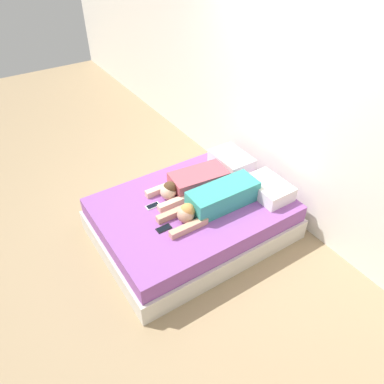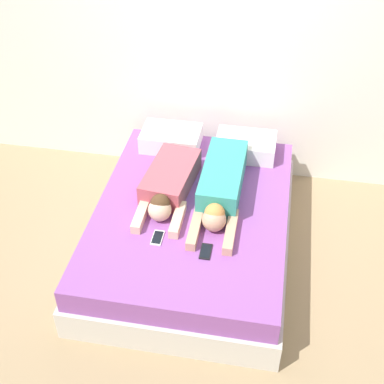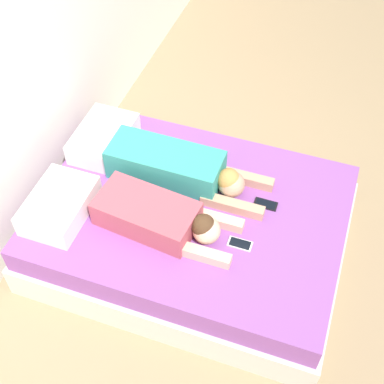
% 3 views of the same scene
% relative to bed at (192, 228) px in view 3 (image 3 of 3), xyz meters
% --- Properties ---
extents(ground_plane, '(12.00, 12.00, 0.00)m').
position_rel_bed_xyz_m(ground_plane, '(0.00, 0.00, -0.22)').
color(ground_plane, '#9E8460').
extents(wall_back, '(12.00, 0.06, 2.60)m').
position_rel_bed_xyz_m(wall_back, '(0.00, 1.16, 1.08)').
color(wall_back, white).
rests_on(wall_back, ground_plane).
extents(bed, '(1.50, 2.02, 0.44)m').
position_rel_bed_xyz_m(bed, '(0.00, 0.00, 0.00)').
color(bed, beige).
rests_on(bed, ground_plane).
extents(pillow_head_left, '(0.50, 0.35, 0.16)m').
position_rel_bed_xyz_m(pillow_head_left, '(-0.32, 0.77, 0.30)').
color(pillow_head_left, white).
rests_on(pillow_head_left, bed).
extents(pillow_head_right, '(0.50, 0.35, 0.16)m').
position_rel_bed_xyz_m(pillow_head_right, '(0.32, 0.77, 0.30)').
color(pillow_head_right, white).
rests_on(pillow_head_right, bed).
extents(person_left, '(0.39, 0.92, 0.20)m').
position_rel_bed_xyz_m(person_left, '(-0.21, 0.13, 0.31)').
color(person_left, '#B24C59').
rests_on(person_left, bed).
extents(person_right, '(0.33, 1.10, 0.23)m').
position_rel_bed_xyz_m(person_right, '(0.20, 0.16, 0.33)').
color(person_right, teal).
rests_on(person_right, bed).
extents(cell_phone_left, '(0.08, 0.15, 0.01)m').
position_rel_bed_xyz_m(cell_phone_left, '(-0.18, -0.37, 0.23)').
color(cell_phone_left, silver).
rests_on(cell_phone_left, bed).
extents(cell_phone_right, '(0.08, 0.15, 0.01)m').
position_rel_bed_xyz_m(cell_phone_right, '(0.18, -0.45, 0.23)').
color(cell_phone_right, black).
rests_on(cell_phone_right, bed).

